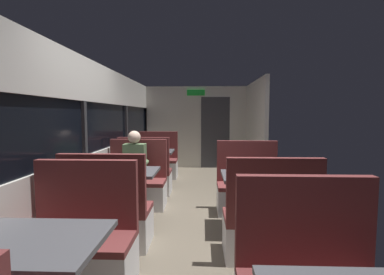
# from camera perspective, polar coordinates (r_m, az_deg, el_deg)

# --- Properties ---
(ground_plane) EXTENTS (3.30, 9.20, 0.02)m
(ground_plane) POSITION_cam_1_polar(r_m,az_deg,el_deg) (4.05, -0.66, -17.45)
(ground_plane) COLOR #665B4C
(carriage_window_panel_left) EXTENTS (0.09, 8.48, 2.30)m
(carriage_window_panel_left) POSITION_cam_1_polar(r_m,az_deg,el_deg) (4.10, -21.37, -1.32)
(carriage_window_panel_left) COLOR beige
(carriage_window_panel_left) RESTS_ON ground_plane
(carriage_end_bulkhead) EXTENTS (2.90, 0.11, 2.30)m
(carriage_end_bulkhead) POSITION_cam_1_polar(r_m,az_deg,el_deg) (7.95, 1.22, 2.02)
(carriage_end_bulkhead) COLOR beige
(carriage_end_bulkhead) RESTS_ON ground_plane
(carriage_aisle_panel_right) EXTENTS (0.08, 2.40, 2.30)m
(carriage_aisle_panel_right) POSITION_cam_1_polar(r_m,az_deg,el_deg) (6.87, 12.75, 1.57)
(carriage_aisle_panel_right) COLOR beige
(carriage_aisle_panel_right) RESTS_ON ground_plane
(dining_table_near_window) EXTENTS (0.90, 0.70, 0.74)m
(dining_table_near_window) POSITION_cam_1_polar(r_m,az_deg,el_deg) (2.16, -30.03, -19.98)
(dining_table_near_window) COLOR #9E9EA3
(dining_table_near_window) RESTS_ON ground_plane
(bench_near_window_facing_entry) EXTENTS (0.95, 0.50, 1.10)m
(bench_near_window_facing_entry) POSITION_cam_1_polar(r_m,az_deg,el_deg) (2.85, -21.76, -20.34)
(bench_near_window_facing_entry) COLOR silver
(bench_near_window_facing_entry) RESTS_ON ground_plane
(dining_table_mid_window) EXTENTS (0.90, 0.70, 0.74)m
(dining_table_mid_window) POSITION_cam_1_polar(r_m,az_deg,el_deg) (4.03, -13.60, -8.00)
(dining_table_mid_window) COLOR #9E9EA3
(dining_table_mid_window) RESTS_ON ground_plane
(bench_mid_window_facing_end) EXTENTS (0.95, 0.50, 1.10)m
(bench_mid_window_facing_end) POSITION_cam_1_polar(r_m,az_deg,el_deg) (3.47, -16.73, -15.52)
(bench_mid_window_facing_end) COLOR silver
(bench_mid_window_facing_end) RESTS_ON ground_plane
(bench_mid_window_facing_entry) EXTENTS (0.95, 0.50, 1.10)m
(bench_mid_window_facing_entry) POSITION_cam_1_polar(r_m,az_deg,el_deg) (4.76, -11.21, -9.83)
(bench_mid_window_facing_entry) COLOR silver
(bench_mid_window_facing_entry) RESTS_ON ground_plane
(dining_table_far_window) EXTENTS (0.90, 0.70, 0.74)m
(dining_table_far_window) POSITION_cam_1_polar(r_m,az_deg,el_deg) (6.07, -8.15, -3.62)
(dining_table_far_window) COLOR #9E9EA3
(dining_table_far_window) RESTS_ON ground_plane
(bench_far_window_facing_end) EXTENTS (0.95, 0.50, 1.10)m
(bench_far_window_facing_end) POSITION_cam_1_polar(r_m,az_deg,el_deg) (5.45, -9.44, -7.93)
(bench_far_window_facing_end) COLOR silver
(bench_far_window_facing_end) RESTS_ON ground_plane
(bench_far_window_facing_entry) EXTENTS (0.95, 0.50, 1.10)m
(bench_far_window_facing_entry) POSITION_cam_1_polar(r_m,az_deg,el_deg) (6.80, -7.07, -5.36)
(bench_far_window_facing_entry) COLOR silver
(bench_far_window_facing_entry) RESTS_ON ground_plane
(dining_table_rear_aisle) EXTENTS (0.90, 0.70, 0.74)m
(dining_table_rear_aisle) POSITION_cam_1_polar(r_m,az_deg,el_deg) (3.75, 13.15, -8.93)
(dining_table_rear_aisle) COLOR #9E9EA3
(dining_table_rear_aisle) RESTS_ON ground_plane
(bench_rear_aisle_facing_end) EXTENTS (0.95, 0.50, 1.10)m
(bench_rear_aisle_facing_end) POSITION_cam_1_polar(r_m,az_deg,el_deg) (3.20, 15.54, -17.32)
(bench_rear_aisle_facing_end) COLOR silver
(bench_rear_aisle_facing_end) RESTS_ON ground_plane
(bench_rear_aisle_facing_entry) EXTENTS (0.95, 0.50, 1.10)m
(bench_rear_aisle_facing_entry) POSITION_cam_1_polar(r_m,az_deg,el_deg) (4.50, 11.35, -10.69)
(bench_rear_aisle_facing_entry) COLOR silver
(bench_rear_aisle_facing_entry) RESTS_ON ground_plane
(seated_passenger) EXTENTS (0.47, 0.55, 1.26)m
(seated_passenger) POSITION_cam_1_polar(r_m,az_deg,el_deg) (4.64, -11.46, -7.55)
(seated_passenger) COLOR #26262D
(seated_passenger) RESTS_ON ground_plane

